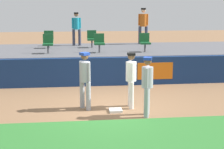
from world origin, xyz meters
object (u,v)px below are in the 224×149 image
Objects in this scene: player_runner_visitor at (147,82)px; player_fielder_home at (131,76)px; player_coach_visitor at (85,77)px; seat_front_center at (99,42)px; spectator_capped at (143,23)px; spectator_hooded at (76,26)px; first_base at (116,110)px; seat_front_right at (145,41)px; seat_front_left at (48,43)px; seat_back_center at (92,38)px; seat_back_left at (49,38)px.

player_fielder_home is at bearing -143.77° from player_runner_visitor.
seat_front_center is at bearing 135.19° from player_coach_visitor.
spectator_capped is at bearing 121.22° from player_coach_visitor.
spectator_hooded reaches higher than player_fielder_home.
player_fielder_home is 1.00× the size of player_runner_visitor.
player_runner_visitor is (0.90, -0.53, 1.01)m from first_base.
first_base is 1.46m from player_coach_visitor.
seat_front_right is at bearing 113.44° from player_coach_visitor.
first_base is at bearing -64.98° from seat_front_left.
spectator_hooded is at bearing -149.82° from player_runner_visitor.
spectator_hooded is at bearing 97.86° from first_base.
seat_front_center reaches higher than first_base.
seat_front_right is at bearing 93.12° from spectator_capped.
player_runner_visitor is at bearing 104.56° from spectator_hooded.
player_coach_visitor is 4.92m from seat_front_left.
seat_front_right is at bearing 0.00° from seat_front_left.
seat_front_center is at bearing -152.99° from player_runner_visitor.
player_runner_visitor is 2.17× the size of seat_back_center.
seat_front_left is (-3.27, 5.61, 0.59)m from player_runner_visitor.
spectator_hooded reaches higher than seat_front_left.
spectator_hooded reaches higher than seat_back_left.
seat_front_left is at bearing -138.46° from seat_back_center.
seat_front_left is 0.44× the size of spectator_capped.
seat_back_center is at bearing 35.73° from spectator_capped.
spectator_hooded reaches higher than seat_front_right.
spectator_hooded is at bearing 17.73° from spectator_capped.
seat_front_center reaches higher than player_coach_visitor.
first_base is 1.23m from player_fielder_home.
spectator_hooded reaches higher than player_runner_visitor.
seat_front_center is 0.50× the size of spectator_hooded.
spectator_hooded is (-1.63, 7.34, 1.10)m from player_fielder_home.
player_coach_visitor is 0.98× the size of spectator_capped.
seat_back_left is at bearing 109.55° from first_base.
player_fielder_home is 6.55m from seat_back_center.
spectator_capped is at bearing 168.93° from player_fielder_home.
first_base is at bearing -50.25° from player_fielder_home.
player_runner_visitor is 2.17× the size of seat_front_left.
seat_back_center reaches higher than first_base.
player_coach_visitor is 2.21× the size of seat_front_right.
seat_front_left is 0.50× the size of spectator_hooded.
spectator_capped is at bearing 13.53° from seat_back_left.
player_fielder_home is 7.60m from spectator_hooded.
spectator_hooded is (-0.96, 2.68, 0.51)m from seat_front_center.
seat_front_center is at bearing 62.02° from spectator_capped.
first_base is at bearing -87.18° from seat_back_center.
player_coach_visitor is at bearing 92.24° from spectator_hooded.
player_coach_visitor is 6.67m from seat_back_left.
seat_back_left is at bearing 142.33° from seat_front_center.
seat_front_left is at bearing 115.02° from first_base.
seat_back_center is at bearing -153.71° from player_runner_visitor.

